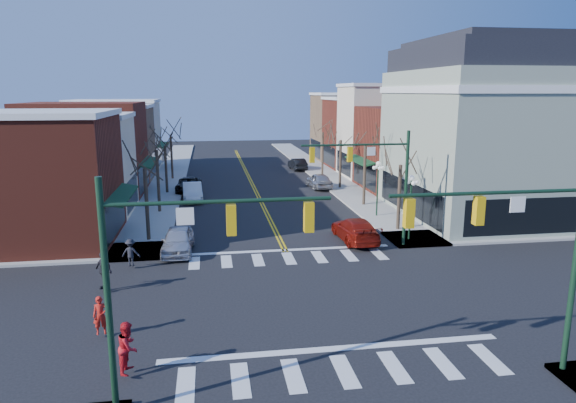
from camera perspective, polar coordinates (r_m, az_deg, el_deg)
name	(u,v)px	position (r m, az deg, el deg)	size (l,w,h in m)	color
ground	(310,301)	(24.17, 2.43, -10.94)	(160.00, 160.00, 0.00)	black
sidewalk_left	(157,209)	(43.06, -14.40, -0.86)	(3.50, 70.00, 0.15)	#9E9B93
sidewalk_right	(364,202)	(44.81, 8.45, -0.11)	(3.50, 70.00, 0.15)	#9E9B93
bldg_left_brick_a	(29,181)	(35.75, -26.80, 2.02)	(10.00, 8.50, 8.00)	maroon
bldg_left_stucco_a	(63,167)	(43.14, -23.69, 3.49)	(10.00, 7.00, 7.50)	beige
bldg_left_brick_b	(86,150)	(50.80, -21.50, 5.39)	(10.00, 9.00, 8.50)	maroon
bldg_left_tan	(104,144)	(58.87, -19.76, 5.99)	(10.00, 7.50, 7.80)	#8A6B4C
bldg_left_stucco_b	(116,136)	(66.45, -18.55, 6.87)	(10.00, 8.00, 8.20)	beige
bldg_right_brick_a	(414,149)	(51.84, 13.88, 5.72)	(10.00, 8.50, 8.00)	maroon
bldg_right_stucco	(388,132)	(58.94, 11.03, 7.56)	(10.00, 7.00, 10.00)	beige
bldg_right_brick_b	(367,134)	(66.08, 8.80, 7.45)	(10.00, 8.00, 8.50)	maroon
bldg_right_tan	(350,127)	(73.71, 6.93, 8.17)	(10.00, 8.00, 9.00)	#8A6B4C
victorian_corner	(487,129)	(41.98, 21.25, 7.47)	(12.25, 14.25, 13.30)	gray
traffic_mast_near_left	(172,261)	(15.21, -12.75, -6.42)	(6.60, 0.28, 7.20)	#14331E
traffic_mast_near_right	(526,243)	(18.14, 24.93, -4.24)	(6.60, 0.28, 7.20)	#14331E
traffic_mast_far_right	(377,173)	(31.21, 9.89, 3.18)	(6.60, 0.28, 7.20)	#14331E
lamppost_corner	(411,196)	(33.45, 13.49, 0.57)	(0.36, 0.36, 4.33)	#14331E
lamppost_midblock	(378,179)	(39.44, 9.95, 2.45)	(0.36, 0.36, 4.33)	#14331E
tree_left_a	(147,205)	(33.79, -15.42, -0.42)	(0.24, 0.24, 4.76)	#382B21
tree_left_b	(158,182)	(41.58, -14.23, 2.13)	(0.24, 0.24, 5.04)	#382B21
tree_left_c	(166,170)	(49.49, -13.39, 3.44)	(0.24, 0.24, 4.55)	#382B21
tree_left_d	(172,157)	(57.37, -12.80, 4.80)	(0.24, 0.24, 4.90)	#382B21
tree_right_a	(399,198)	(35.93, 12.24, 0.36)	(0.24, 0.24, 4.62)	#382B21
tree_right_b	(364,176)	(43.31, 8.50, 2.85)	(0.24, 0.24, 5.18)	#382B21
tree_right_c	(340,165)	(50.94, 5.83, 4.10)	(0.24, 0.24, 4.83)	#382B21
tree_right_d	(323,154)	(58.64, 3.86, 5.26)	(0.24, 0.24, 4.97)	#382B21
car_left_near	(178,240)	(31.42, -12.13, -4.25)	(1.78, 4.43, 1.51)	silver
car_left_mid	(192,192)	(46.18, -10.57, 1.06)	(1.63, 4.68, 1.54)	silver
car_left_far	(189,185)	(50.25, -10.97, 1.83)	(2.24, 4.87, 1.35)	black
car_right_near	(355,230)	(33.42, 7.49, -3.11)	(2.09, 5.13, 1.49)	maroon
car_right_mid	(319,181)	(51.26, 3.47, 2.33)	(1.81, 4.51, 1.54)	#A3A3A7
car_right_far	(297,164)	(63.45, 1.06, 4.19)	(1.50, 4.31, 1.42)	black
pedestrian_red_a	(100,315)	(21.75, -20.12, -11.80)	(0.56, 0.37, 1.54)	red
pedestrian_red_b	(128,347)	(18.74, -17.34, -15.17)	(0.87, 0.68, 1.79)	red
pedestrian_dark_a	(104,270)	(26.32, -19.81, -7.21)	(1.09, 0.45, 1.86)	black
pedestrian_dark_b	(131,253)	(29.23, -17.07, -5.44)	(0.99, 0.57, 1.53)	black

